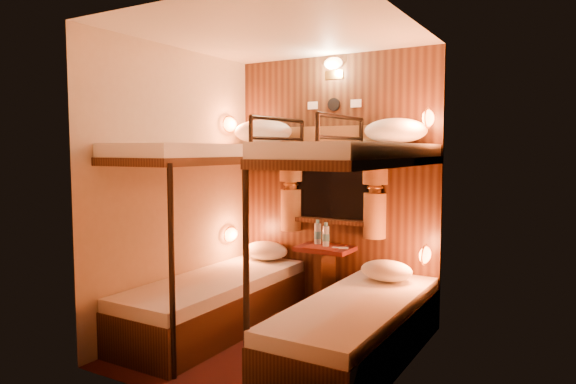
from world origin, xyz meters
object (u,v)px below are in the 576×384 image
Objects in this scene: bunk_right at (358,285)px; bottle_right at (326,236)px; bunk_left at (216,265)px; table at (325,272)px; bottle_left at (318,234)px.

bunk_right reaches higher than bottle_right.
bottle_right is (0.65, 0.79, 0.19)m from bunk_left.
bunk_left is 1.30m from bunk_right.
table is at bearing -141.28° from bottle_right.
bunk_left is at bearing -122.58° from bottle_left.
bottle_left is (0.54, 0.84, 0.19)m from bunk_left.
bottle_right is at bearing 38.72° from table.
bunk_left is at bearing 180.00° from bunk_right.
table is 0.33m from bottle_right.
bunk_right is 1.03m from bottle_right.
bottle_left is at bearing 131.81° from bunk_right.
bunk_left is at bearing -129.67° from table.
table is 2.96× the size of bottle_right.
bottle_left reaches higher than table.
bunk_left is 1.02m from table.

